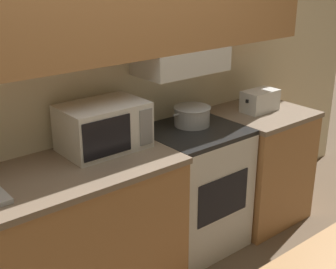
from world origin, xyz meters
The scene contains 8 objects.
ground_plane centered at (0.00, 0.00, 0.00)m, with size 16.00×16.00×0.00m, color brown.
wall_back centered at (0.01, -0.06, 1.49)m, with size 5.42×0.38×2.55m.
lower_counter_main centered at (-0.67, -0.32, 0.45)m, with size 1.69×0.66×0.90m.
lower_counter_right_stub centered at (1.18, -0.32, 0.45)m, with size 0.69×0.66×0.90m.
stove_range centered at (0.50, -0.30, 0.45)m, with size 0.65×0.61×0.90m.
cooking_pot centered at (0.55, -0.23, 0.97)m, with size 0.34×0.26×0.13m.
microwave centered at (-0.15, -0.21, 1.04)m, with size 0.51×0.35×0.29m.
toaster centered at (1.16, -0.32, 0.98)m, with size 0.29×0.17×0.16m.
Camera 1 is at (-1.53, -2.49, 1.99)m, focal length 50.00 mm.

